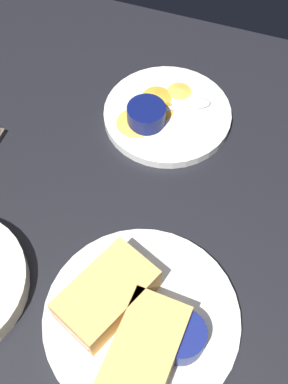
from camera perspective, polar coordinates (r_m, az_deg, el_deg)
name	(u,v)px	position (r cm, az deg, el deg)	size (l,w,h in cm)	color
ground_plane	(108,259)	(74.29, -4.13, -7.75)	(110.00, 110.00, 3.00)	black
plate_sandwich_main	(142,318)	(68.40, -0.27, -14.32)	(26.32, 26.32, 1.60)	white
sandwich_half_near	(107,295)	(66.26, -4.30, -11.71)	(14.94, 12.08, 4.80)	tan
sandwich_half_far	(145,350)	(63.90, 0.15, -17.66)	(13.61, 8.27, 4.80)	tan
ramekin_dark_sauce	(181,336)	(64.86, 4.26, -16.24)	(6.36, 6.36, 3.83)	navy
spoon_by_dark_ramekin	(140,332)	(66.61, -0.46, -15.84)	(2.88, 9.96, 0.80)	silver
plate_chips_companion	(168,115)	(86.85, 2.73, 8.89)	(21.99, 21.99, 1.60)	white
ramekin_light_gravy	(146,114)	(83.36, 0.27, 8.95)	(6.50, 6.50, 3.30)	#0C144C
spoon_by_gravy_ramekin	(194,105)	(87.12, 5.80, 9.95)	(6.77, 8.99, 0.80)	silver
plantain_chip_scatter	(152,109)	(86.10, 0.93, 9.51)	(17.11, 12.44, 0.60)	gold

